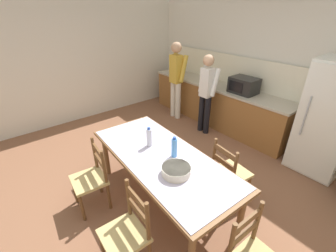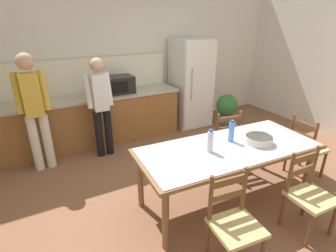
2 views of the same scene
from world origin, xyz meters
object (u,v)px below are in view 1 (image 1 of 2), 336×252
(bottle_off_centre, at_px, (174,148))
(person_at_counter, at_px, (206,91))
(bottle_near_centre, at_px, (149,137))
(chair_side_near_right, at_px, (127,233))
(dining_table, at_px, (161,160))
(person_at_sink, at_px, (176,77))
(refrigerator, at_px, (329,120))
(chair_side_near_left, at_px, (92,178))
(microwave, at_px, (244,85))
(serving_bowl, at_px, (176,170))
(chair_side_far_right, at_px, (229,172))

(bottle_off_centre, height_order, person_at_counter, person_at_counter)
(bottle_near_centre, height_order, chair_side_near_right, bottle_near_centre)
(dining_table, height_order, person_at_sink, person_at_sink)
(refrigerator, relative_size, person_at_sink, 1.02)
(bottle_off_centre, height_order, chair_side_near_left, bottle_off_centre)
(chair_side_near_left, bearing_deg, person_at_counter, 105.65)
(refrigerator, bearing_deg, microwave, 179.29)
(dining_table, bearing_deg, bottle_near_centre, 177.22)
(serving_bowl, bearing_deg, person_at_sink, 138.89)
(microwave, relative_size, dining_table, 0.23)
(refrigerator, distance_m, bottle_off_centre, 2.46)
(refrigerator, height_order, bottle_off_centre, refrigerator)
(refrigerator, relative_size, chair_side_far_right, 1.94)
(serving_bowl, height_order, person_at_counter, person_at_counter)
(refrigerator, bearing_deg, bottle_off_centre, -111.35)
(dining_table, xyz_separation_m, person_at_counter, (-0.99, 1.90, 0.22))
(chair_side_near_left, relative_size, chair_side_far_right, 1.00)
(chair_side_near_right, bearing_deg, refrigerator, 82.64)
(serving_bowl, relative_size, chair_side_far_right, 0.35)
(bottle_near_centre, relative_size, chair_side_near_right, 0.30)
(chair_side_far_right, relative_size, person_at_counter, 0.57)
(microwave, relative_size, chair_side_near_right, 0.55)
(refrigerator, xyz_separation_m, person_at_sink, (-2.93, -0.48, 0.09))
(bottle_near_centre, bearing_deg, chair_side_near_right, -47.47)
(microwave, distance_m, serving_bowl, 2.66)
(bottle_near_centre, xyz_separation_m, bottle_off_centre, (0.38, 0.10, 0.00))
(person_at_sink, relative_size, person_at_counter, 1.08)
(refrigerator, distance_m, bottle_near_centre, 2.70)
(person_at_counter, bearing_deg, bottle_near_centre, -159.05)
(refrigerator, bearing_deg, chair_side_far_right, -106.28)
(refrigerator, relative_size, microwave, 3.52)
(bottle_near_centre, height_order, person_at_sink, person_at_sink)
(microwave, distance_m, person_at_counter, 0.72)
(dining_table, distance_m, person_at_counter, 2.15)
(refrigerator, bearing_deg, person_at_counter, -165.95)
(bottle_near_centre, distance_m, chair_side_near_left, 0.90)
(bottle_near_centre, relative_size, chair_side_near_left, 0.30)
(dining_table, relative_size, chair_side_near_right, 2.42)
(chair_side_near_right, height_order, person_at_sink, person_at_sink)
(microwave, bearing_deg, serving_bowl, -70.47)
(bottle_near_centre, bearing_deg, chair_side_near_left, -108.76)
(chair_side_near_left, distance_m, chair_side_near_right, 0.97)
(chair_side_near_left, distance_m, person_at_counter, 2.70)
(dining_table, bearing_deg, bottle_off_centre, 43.79)
(bottle_off_centre, relative_size, person_at_sink, 0.16)
(dining_table, distance_m, bottle_off_centre, 0.25)
(refrigerator, height_order, bottle_near_centre, refrigerator)
(bottle_off_centre, bearing_deg, microwave, 105.19)
(refrigerator, xyz_separation_m, dining_table, (-1.01, -2.40, -0.19))
(person_at_sink, bearing_deg, chair_side_near_right, -138.60)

